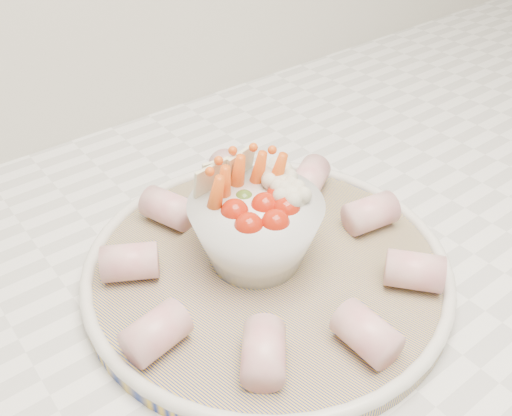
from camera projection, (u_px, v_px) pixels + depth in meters
serving_platter at (267, 266)px, 0.54m from camera, size 0.41×0.41×0.02m
veggie_bowl at (257, 224)px, 0.52m from camera, size 0.12×0.12×0.10m
cured_meat_rolls at (267, 250)px, 0.52m from camera, size 0.30×0.30×0.03m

